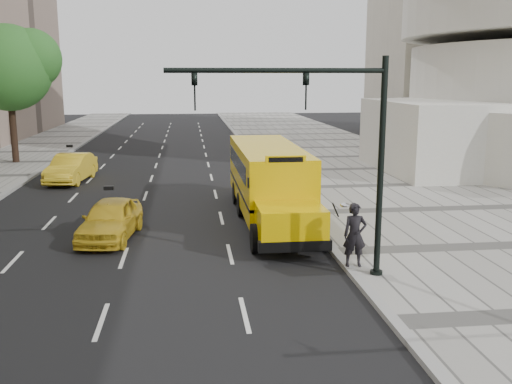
{
  "coord_description": "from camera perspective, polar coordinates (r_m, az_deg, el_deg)",
  "views": [
    {
      "loc": [
        1.21,
        -23.29,
        5.83
      ],
      "look_at": [
        3.5,
        -4.0,
        1.9
      ],
      "focal_mm": 40.0,
      "sensor_mm": 36.0,
      "label": 1
    }
  ],
  "objects": [
    {
      "name": "school_bus",
      "position": [
        23.82,
        1.27,
        1.61
      ],
      "size": [
        2.96,
        11.56,
        3.19
      ],
      "color": "#E1B300",
      "rests_on": "ground"
    },
    {
      "name": "taxi_far",
      "position": [
        33.76,
        -18.01,
        2.29
      ],
      "size": [
        2.26,
        4.97,
        1.58
      ],
      "primitive_type": "imported",
      "rotation": [
        0.0,
        0.0,
        -0.13
      ],
      "color": "gold",
      "rests_on": "ground"
    },
    {
      "name": "curb_museum",
      "position": [
        24.46,
        4.72,
        -2.21
      ],
      "size": [
        0.3,
        140.0,
        0.15
      ],
      "primitive_type": "cube",
      "color": "gray",
      "rests_on": "ground"
    },
    {
      "name": "sidewalk_museum",
      "position": [
        26.31,
        17.64,
        -1.75
      ],
      "size": [
        12.0,
        140.0,
        0.15
      ],
      "primitive_type": "cube",
      "color": "gray",
      "rests_on": "ground"
    },
    {
      "name": "tree_c",
      "position": [
        41.74,
        -23.4,
        11.4
      ],
      "size": [
        6.39,
        5.68,
        9.26
      ],
      "color": "black",
      "rests_on": "ground"
    },
    {
      "name": "ground",
      "position": [
        24.04,
        -9.46,
        -2.76
      ],
      "size": [
        140.0,
        140.0,
        0.0
      ],
      "primitive_type": "plane",
      "color": "black",
      "rests_on": "ground"
    },
    {
      "name": "taxi_near",
      "position": [
        21.47,
        -14.36,
        -2.65
      ],
      "size": [
        2.29,
        4.51,
        1.47
      ],
      "primitive_type": "imported",
      "rotation": [
        0.0,
        0.0,
        -0.13
      ],
      "color": "gold",
      "rests_on": "ground"
    },
    {
      "name": "pedestrian",
      "position": [
        17.56,
        9.85,
        -4.26
      ],
      "size": [
        0.74,
        0.51,
        1.96
      ],
      "primitive_type": "imported",
      "rotation": [
        0.0,
        0.0,
        -0.06
      ],
      "color": "black",
      "rests_on": "sidewalk_museum"
    },
    {
      "name": "traffic_signal",
      "position": [
        16.01,
        7.71,
        5.1
      ],
      "size": [
        6.18,
        0.36,
        6.4
      ],
      "color": "black",
      "rests_on": "ground"
    }
  ]
}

